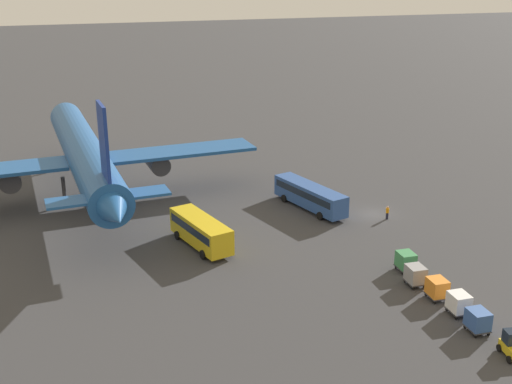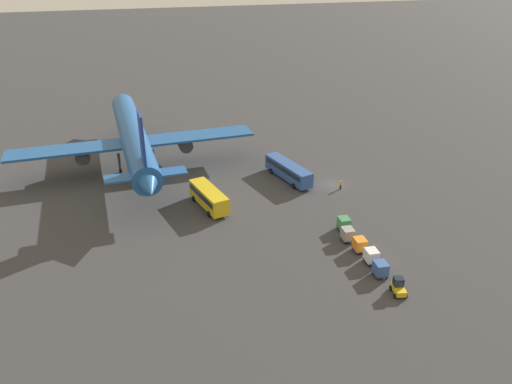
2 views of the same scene
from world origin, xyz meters
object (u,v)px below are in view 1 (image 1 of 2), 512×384
Objects in this scene: shuttle_bus_far at (201,230)px; cargo_cart_grey at (415,274)px; cargo_cart_blue at (478,320)px; cargo_cart_white at (459,303)px; shuttle_bus_near at (310,195)px; baggage_tug at (512,345)px; cargo_cart_green at (406,260)px; airplane at (85,154)px; cargo_cart_orange at (437,288)px; worker_person at (387,213)px.

shuttle_bus_far is 5.01× the size of cargo_cart_grey.
cargo_cart_white is at bearing -4.67° from cargo_cart_blue.
baggage_tug is at bearing 168.92° from shuttle_bus_near.
shuttle_bus_near is 6.03× the size of cargo_cart_green.
cargo_cart_blue is at bearing -150.31° from airplane.
cargo_cart_orange is 3.09m from cargo_cart_grey.
shuttle_bus_near is at bearing 14.71° from baggage_tug.
cargo_cart_green is (-12.88, -18.44, -0.77)m from shuttle_bus_far.
cargo_cart_orange is at bearing -0.12° from cargo_cart_blue.
cargo_cart_blue and cargo_cart_white have the same top height.
cargo_cart_blue is (-25.12, -18.11, -0.77)m from shuttle_bus_far.
shuttle_bus_far is (-20.03, -10.69, -4.32)m from airplane.
baggage_tug is (-35.92, -2.34, -0.96)m from shuttle_bus_near.
cargo_cart_blue reaches higher than worker_person.
cargo_cart_grey is at bearing -145.99° from shuttle_bus_far.
cargo_cart_blue is at bearing 175.33° from cargo_cart_white.
shuttle_bus_far is at bearing 91.02° from worker_person.
cargo_cart_white is at bearing -148.23° from airplane.
shuttle_bus_far is 3.99× the size of baggage_tug.
cargo_cart_orange is (-39.04, -28.81, -5.09)m from airplane.
cargo_cart_grey is (-15.94, -17.67, -0.77)m from shuttle_bus_far.
baggage_tug is at bearing -179.53° from cargo_cart_green.
airplane is at bearing 49.25° from shuttle_bus_near.
cargo_cart_orange is at bearing 163.44° from worker_person.
cargo_cart_green is (-32.92, -29.13, -5.09)m from airplane.
cargo_cart_grey is (-16.37, 6.22, 0.32)m from worker_person.
cargo_cart_orange and cargo_cart_green have the same top height.
baggage_tug is (-49.01, -29.26, -5.34)m from airplane.
baggage_tug is 3.89m from cargo_cart_blue.
shuttle_bus_far is at bearing 39.76° from cargo_cart_white.
cargo_cart_blue is 1.00× the size of cargo_cart_white.
cargo_cart_white is at bearing 179.46° from cargo_cart_green.
shuttle_bus_near is (-13.09, -26.92, -4.38)m from airplane.
airplane reaches higher than baggage_tug.
cargo_cart_green is at bearing -138.87° from shuttle_bus_far.
baggage_tug is 1.25× the size of cargo_cart_grey.
shuttle_bus_near is 6.03× the size of cargo_cart_blue.
baggage_tug is 16.09m from cargo_cart_green.
worker_person is 0.84× the size of cargo_cart_grey.
airplane is at bearing 41.82° from baggage_tug.
cargo_cart_grey is (9.18, 0.43, 0.00)m from cargo_cart_blue.
shuttle_bus_near reaches higher than cargo_cart_orange.
baggage_tug reaches higher than worker_person.
airplane is at bearing 32.53° from cargo_cart_blue.
cargo_cart_green reaches higher than worker_person.
shuttle_bus_far reaches higher than baggage_tug.
shuttle_bus_far reaches higher than cargo_cart_grey.
shuttle_bus_far is at bearing 43.64° from cargo_cart_orange.
worker_person is at bearing -102.92° from shuttle_bus_far.
shuttle_bus_far is 5.01× the size of cargo_cart_green.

